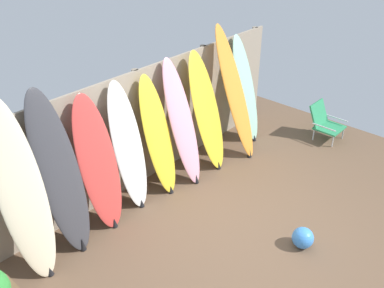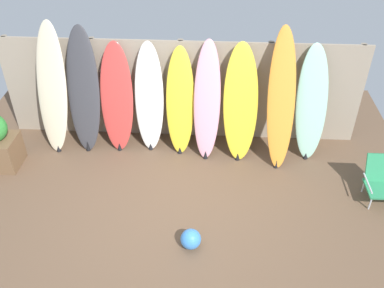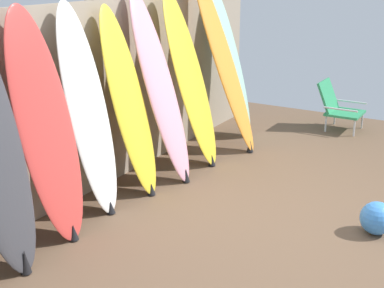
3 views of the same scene
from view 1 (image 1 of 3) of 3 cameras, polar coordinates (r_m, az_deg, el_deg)
The scene contains 13 objects.
ground at distance 5.77m, azimuth 7.43°, elevation -12.18°, with size 7.68×7.68×0.00m, color brown.
fence_back at distance 6.35m, azimuth -6.90°, elevation 2.15°, with size 6.08×0.11×1.80m.
surfboard_cream_0 at distance 5.03m, azimuth -21.81°, elevation -6.10°, with size 0.59×0.68×2.16m.
surfboard_charcoal_1 at distance 5.27m, azimuth -17.23°, elevation -3.99°, with size 0.54×0.60×2.08m.
surfboard_red_2 at distance 5.55m, azimuth -12.36°, elevation -2.73°, with size 0.55×0.48×1.85m.
surfboard_white_3 at distance 5.85m, azimuth -8.49°, elevation -0.48°, with size 0.49×0.47×1.84m.
surfboard_yellow_4 at distance 6.13m, azimuth -4.55°, elevation 0.98°, with size 0.48×0.56×1.78m.
surfboard_pink_5 at distance 6.34m, azimuth -1.34°, elevation 2.76°, with size 0.44×0.70×1.90m.
surfboard_yellow_6 at distance 6.68m, azimuth 2.00°, elevation 4.27°, with size 0.61×0.68×1.89m.
surfboard_orange_7 at distance 7.04m, azimuth 5.77°, elevation 6.70°, with size 0.48×0.90×2.16m.
surfboard_seafoam_8 at distance 7.57m, azimuth 7.18°, elevation 7.22°, with size 0.57×0.66×1.87m.
beach_chair at distance 8.10m, azimuth 17.26°, elevation 2.89°, with size 0.50×0.56×0.64m.
beach_ball at distance 5.69m, azimuth 14.56°, elevation -12.02°, with size 0.28×0.28×0.28m, color #3F8CE5.
Camera 1 is at (-3.62, -2.27, 3.89)m, focal length 40.00 mm.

